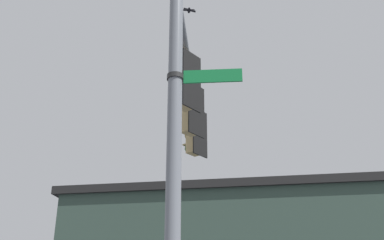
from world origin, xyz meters
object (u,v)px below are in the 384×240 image
at_px(traffic_light_nearest_pole, 184,83).
at_px(traffic_light_mid_outer, 194,134).
at_px(street_name_sign, 195,77).
at_px(bird_flying, 189,10).
at_px(traffic_light_mid_inner, 190,112).

relative_size(traffic_light_nearest_pole, traffic_light_mid_outer, 1.00).
bearing_deg(street_name_sign, bird_flying, 40.93).
relative_size(traffic_light_nearest_pole, traffic_light_mid_inner, 1.00).
relative_size(traffic_light_nearest_pole, bird_flying, 3.68).
bearing_deg(traffic_light_mid_inner, traffic_light_nearest_pole, -144.97).
xyz_separation_m(traffic_light_nearest_pole, bird_flying, (2.75, 2.18, 4.38)).
bearing_deg(traffic_light_mid_inner, traffic_light_mid_outer, 35.03).
xyz_separation_m(traffic_light_nearest_pole, traffic_light_mid_outer, (2.25, 1.58, 0.00)).
distance_m(traffic_light_mid_outer, bird_flying, 4.45).
height_order(traffic_light_mid_outer, street_name_sign, traffic_light_mid_outer).
bearing_deg(bird_flying, traffic_light_mid_outer, -129.82).
relative_size(street_name_sign, bird_flying, 2.78).
distance_m(traffic_light_nearest_pole, traffic_light_mid_inner, 1.37).
height_order(traffic_light_nearest_pole, traffic_light_mid_outer, same).
distance_m(traffic_light_mid_inner, traffic_light_mid_outer, 1.37).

